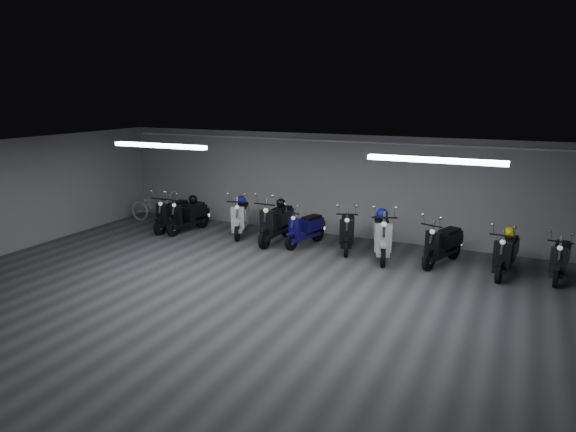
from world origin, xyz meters
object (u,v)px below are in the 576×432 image
at_px(scooter_6, 382,229).
at_px(helmet_2, 241,200).
at_px(helmet_3, 510,232).
at_px(scooter_7, 443,238).
at_px(helmet_4, 281,203).
at_px(scooter_4, 305,223).
at_px(helmet_0, 193,199).
at_px(bicycle, 156,204).
at_px(helmet_1, 382,214).
at_px(scooter_1, 187,210).
at_px(scooter_3, 276,216).
at_px(scooter_5, 347,225).
at_px(scooter_2, 240,212).
at_px(scooter_9, 561,253).
at_px(scooter_0, 172,209).
at_px(scooter_8, 506,247).

bearing_deg(scooter_6, helmet_2, 153.74).
bearing_deg(helmet_3, scooter_7, -176.64).
bearing_deg(scooter_6, helmet_4, 154.02).
xyz_separation_m(scooter_4, helmet_4, (-0.79, 0.21, 0.42)).
bearing_deg(helmet_0, bicycle, 170.64).
bearing_deg(helmet_1, scooter_1, -177.67).
bearing_deg(scooter_3, scooter_5, 6.60).
xyz_separation_m(scooter_2, helmet_3, (6.90, -0.20, 0.25)).
distance_m(scooter_4, helmet_1, 2.04).
bearing_deg(scooter_3, helmet_4, 90.00).
height_order(scooter_2, helmet_3, scooter_2).
xyz_separation_m(scooter_9, helmet_1, (-3.90, 0.11, 0.43)).
relative_size(scooter_9, helmet_4, 6.34).
height_order(scooter_3, scooter_9, scooter_3).
distance_m(scooter_0, helmet_2, 2.05).
relative_size(scooter_1, bicycle, 0.92).
xyz_separation_m(scooter_3, helmet_0, (-2.71, 0.12, 0.20)).
distance_m(scooter_1, scooter_8, 8.38).
bearing_deg(helmet_4, scooter_7, -4.01).
relative_size(scooter_5, helmet_2, 6.81).
bearing_deg(helmet_1, scooter_0, -177.54).
xyz_separation_m(scooter_3, scooter_4, (0.80, 0.06, -0.12)).
bearing_deg(scooter_0, scooter_3, 3.79).
relative_size(scooter_7, scooter_8, 1.01).
height_order(scooter_7, helmet_3, scooter_7).
relative_size(scooter_1, scooter_8, 0.99).
relative_size(bicycle, helmet_1, 6.56).
height_order(scooter_1, scooter_6, scooter_6).
bearing_deg(scooter_8, bicycle, -175.15).
bearing_deg(bicycle, scooter_6, -95.43).
bearing_deg(scooter_3, scooter_6, -1.07).
xyz_separation_m(scooter_4, helmet_1, (2.00, 0.06, 0.43)).
bearing_deg(scooter_7, helmet_4, -163.82).
bearing_deg(bicycle, scooter_5, -93.28).
xyz_separation_m(scooter_0, scooter_7, (7.53, 0.11, 0.00)).
bearing_deg(scooter_1, helmet_0, 90.00).
bearing_deg(scooter_2, scooter_7, -24.05).
height_order(scooter_0, helmet_3, scooter_0).
bearing_deg(helmet_2, scooter_1, -157.58).
bearing_deg(scooter_7, scooter_9, 21.15).
relative_size(scooter_4, scooter_7, 0.93).
height_order(scooter_0, bicycle, scooter_0).
height_order(scooter_5, scooter_8, scooter_5).
relative_size(scooter_4, scooter_5, 0.92).
height_order(scooter_6, helmet_4, scooter_6).
bearing_deg(bicycle, helmet_4, -92.78).
bearing_deg(helmet_4, scooter_5, -3.13).
relative_size(scooter_0, scooter_7, 0.99).
xyz_separation_m(scooter_2, scooter_6, (4.12, -0.39, 0.06)).
bearing_deg(helmet_3, scooter_3, -179.48).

